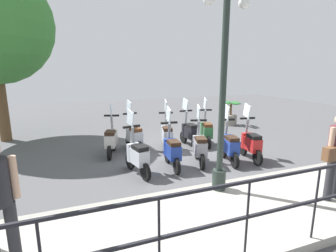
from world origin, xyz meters
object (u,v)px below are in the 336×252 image
object	(u,v)px
lamp_post_near	(222,101)
scooter_far_1	(190,132)
scooter_near_4	(137,155)
scooter_far_3	(134,136)
scooter_near_1	(229,145)
scooter_far_0	(206,131)
scooter_near_0	(251,143)
scooter_far_4	(111,139)
scooter_near_3	(172,150)
potted_palm	(230,115)
scooter_far_2	(167,135)
scooter_near_2	(200,146)

from	to	relation	value
lamp_post_near	scooter_far_1	xyz separation A→B (m)	(3.29, -0.93, -1.42)
scooter_near_4	scooter_far_3	distance (m)	1.85
scooter_near_1	scooter_far_0	xyz separation A→B (m)	(1.69, -0.23, 0.00)
scooter_near_0	scooter_near_1	distance (m)	0.66
scooter_near_4	scooter_far_0	size ratio (longest dim) A/B	1.00
lamp_post_near	scooter_near_4	xyz separation A→B (m)	(1.63, 1.24, -1.42)
lamp_post_near	scooter_near_4	size ratio (longest dim) A/B	2.59
scooter_near_0	scooter_far_0	bearing A→B (deg)	23.88
scooter_near_4	scooter_far_1	xyz separation A→B (m)	(1.66, -2.16, 0.00)
scooter_far_0	scooter_far_4	bearing A→B (deg)	106.11
scooter_near_1	scooter_far_3	distance (m)	2.87
lamp_post_near	scooter_far_1	bearing A→B (deg)	-15.74
scooter_near_0	scooter_far_3	world-z (taller)	same
scooter_near_1	scooter_far_3	xyz separation A→B (m)	(1.90, 2.15, 0.00)
scooter_near_3	scooter_far_3	xyz separation A→B (m)	(1.72, 0.56, 0.00)
scooter_far_3	scooter_far_4	distance (m)	0.73
potted_palm	scooter_near_1	distance (m)	4.87
scooter_near_4	scooter_far_2	world-z (taller)	same
scooter_near_0	scooter_near_3	world-z (taller)	same
scooter_near_3	scooter_far_4	world-z (taller)	same
scooter_near_0	scooter_far_2	size ratio (longest dim) A/B	1.00
scooter_near_1	scooter_far_1	world-z (taller)	same
scooter_far_0	scooter_far_1	distance (m)	0.59
scooter_far_2	scooter_far_4	size ratio (longest dim) A/B	1.00
scooter_near_0	scooter_far_2	world-z (taller)	same
scooter_near_4	scooter_far_3	world-z (taller)	same
scooter_far_0	scooter_far_2	bearing A→B (deg)	109.49
scooter_near_4	scooter_far_1	distance (m)	2.73
scooter_far_1	scooter_far_0	bearing A→B (deg)	-98.06
scooter_far_4	scooter_far_1	bearing A→B (deg)	-72.56
scooter_near_0	scooter_near_2	world-z (taller)	same
scooter_far_1	scooter_far_2	bearing A→B (deg)	95.17
scooter_near_1	scooter_far_2	bearing A→B (deg)	48.21
scooter_far_2	potted_palm	bearing A→B (deg)	-44.94
scooter_near_2	scooter_far_1	bearing A→B (deg)	1.89
scooter_far_1	scooter_far_3	bearing A→B (deg)	82.74
potted_palm	scooter_far_1	size ratio (longest dim) A/B	0.69
scooter_near_3	scooter_far_0	size ratio (longest dim) A/B	1.00
lamp_post_near	scooter_far_3	bearing A→B (deg)	14.30
scooter_far_2	scooter_near_1	bearing A→B (deg)	-130.47
lamp_post_near	scooter_near_0	distance (m)	2.84
scooter_near_0	scooter_far_4	bearing A→B (deg)	72.97
scooter_near_2	scooter_near_3	size ratio (longest dim) A/B	1.00
potted_palm	scooter_far_0	size ratio (longest dim) A/B	0.69
potted_palm	scooter_near_3	size ratio (longest dim) A/B	0.69
lamp_post_near	scooter_near_2	bearing A→B (deg)	-15.52
scooter_far_4	potted_palm	bearing A→B (deg)	-50.34
scooter_near_2	scooter_far_4	size ratio (longest dim) A/B	1.00
scooter_near_0	scooter_far_1	bearing A→B (deg)	39.50
scooter_far_0	scooter_near_3	bearing A→B (deg)	147.05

